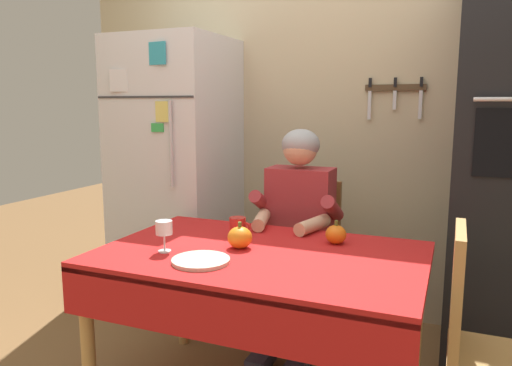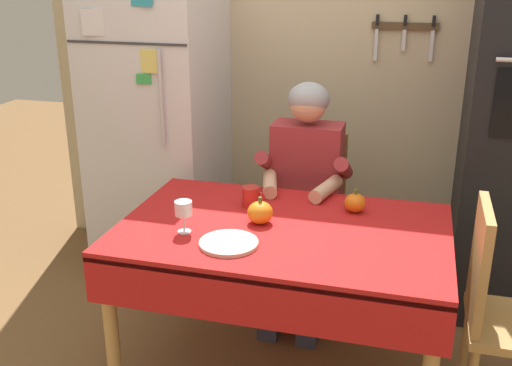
% 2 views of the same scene
% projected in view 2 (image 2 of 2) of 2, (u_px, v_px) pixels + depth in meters
% --- Properties ---
extents(back_wall_assembly, '(3.70, 0.13, 2.60)m').
position_uv_depth(back_wall_assembly, '(341.00, 55.00, 3.50)').
color(back_wall_assembly, '#BCAD89').
rests_on(back_wall_assembly, ground).
extents(refrigerator, '(0.68, 0.71, 1.80)m').
position_uv_depth(refrigerator, '(159.00, 126.00, 3.53)').
color(refrigerator, silver).
rests_on(refrigerator, ground).
extents(dining_table, '(1.40, 0.90, 0.74)m').
position_uv_depth(dining_table, '(282.00, 246.00, 2.58)').
color(dining_table, tan).
rests_on(dining_table, ground).
extents(chair_behind_person, '(0.40, 0.40, 0.93)m').
position_uv_depth(chair_behind_person, '(310.00, 209.00, 3.35)').
color(chair_behind_person, brown).
rests_on(chair_behind_person, ground).
extents(seated_person, '(0.47, 0.55, 1.25)m').
position_uv_depth(seated_person, '(304.00, 182.00, 3.10)').
color(seated_person, '#38384C').
rests_on(seated_person, ground).
extents(chair_right_side, '(0.40, 0.40, 0.93)m').
position_uv_depth(chair_right_side, '(501.00, 307.00, 2.39)').
color(chair_right_side, tan).
rests_on(chair_right_side, ground).
extents(coffee_mug, '(0.11, 0.08, 0.09)m').
position_uv_depth(coffee_mug, '(251.00, 197.00, 2.77)').
color(coffee_mug, '#B2231E').
rests_on(coffee_mug, dining_table).
extents(wine_glass, '(0.07, 0.07, 0.14)m').
position_uv_depth(wine_glass, '(183.00, 210.00, 2.48)').
color(wine_glass, white).
rests_on(wine_glass, dining_table).
extents(pumpkin_large, '(0.11, 0.11, 0.12)m').
position_uv_depth(pumpkin_large, '(260.00, 212.00, 2.59)').
color(pumpkin_large, orange).
rests_on(pumpkin_large, dining_table).
extents(pumpkin_medium, '(0.10, 0.10, 0.11)m').
position_uv_depth(pumpkin_medium, '(355.00, 203.00, 2.71)').
color(pumpkin_medium, orange).
rests_on(pumpkin_medium, dining_table).
extents(serving_tray, '(0.24, 0.24, 0.02)m').
position_uv_depth(serving_tray, '(229.00, 243.00, 2.39)').
color(serving_tray, beige).
rests_on(serving_tray, dining_table).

